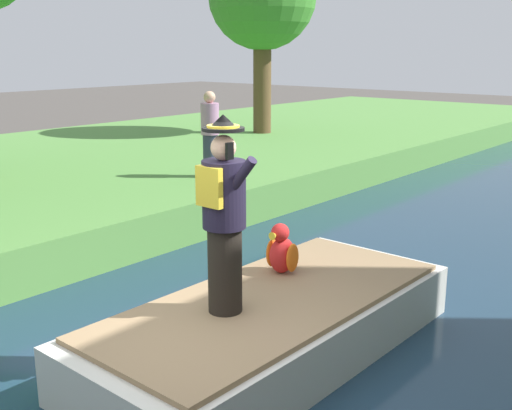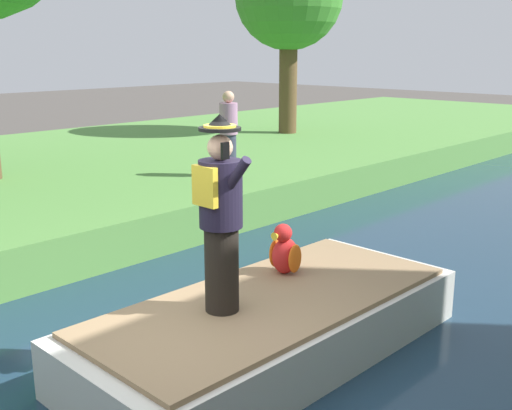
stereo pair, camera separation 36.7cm
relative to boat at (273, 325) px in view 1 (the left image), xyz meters
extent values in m
plane|color=#4C4742|center=(0.00, -1.06, -0.40)|extent=(80.00, 80.00, 0.00)
cube|color=#1E384C|center=(0.00, -1.06, -0.35)|extent=(6.45, 48.00, 0.10)
cube|color=silver|center=(0.00, 0.00, -0.02)|extent=(1.85, 4.22, 0.56)
cube|color=#997A56|center=(0.00, 0.00, 0.28)|extent=(1.70, 3.88, 0.05)
cylinder|color=black|center=(-0.13, -0.56, 0.72)|extent=(0.32, 0.32, 0.82)
cylinder|color=black|center=(-0.13, -0.56, 1.44)|extent=(0.40, 0.40, 0.62)
cube|color=gold|center=(-0.13, -0.75, 1.54)|extent=(0.28, 0.06, 0.36)
sphere|color=#DBA884|center=(-0.13, -0.56, 1.86)|extent=(0.23, 0.23, 0.23)
cylinder|color=black|center=(-0.13, -0.56, 2.03)|extent=(0.38, 0.38, 0.03)
cone|color=black|center=(-0.13, -0.56, 2.10)|extent=(0.26, 0.26, 0.12)
cylinder|color=gold|center=(-0.13, -0.56, 2.05)|extent=(0.29, 0.29, 0.02)
cylinder|color=black|center=(0.09, -0.60, 1.62)|extent=(0.38, 0.09, 0.43)
cube|color=black|center=(0.00, -0.62, 1.85)|extent=(0.03, 0.08, 0.15)
ellipsoid|color=red|center=(-0.36, 0.61, 0.51)|extent=(0.26, 0.32, 0.40)
sphere|color=red|center=(-0.36, 0.57, 0.78)|extent=(0.20, 0.20, 0.20)
cone|color=yellow|center=(-0.36, 0.47, 0.77)|extent=(0.09, 0.09, 0.09)
ellipsoid|color=orange|center=(-0.50, 0.61, 0.51)|extent=(0.08, 0.20, 0.32)
ellipsoid|color=orange|center=(-0.22, 0.61, 0.51)|extent=(0.08, 0.20, 0.32)
cylinder|color=brown|center=(-7.82, 9.31, 1.73)|extent=(0.51, 0.51, 2.74)
cylinder|color=#33384C|center=(-4.51, 3.77, 0.76)|extent=(0.28, 0.28, 0.80)
cylinder|color=#AF7E9E|center=(-4.51, 3.77, 1.45)|extent=(0.34, 0.34, 0.58)
sphere|color=#DBA884|center=(-4.51, 3.77, 1.85)|extent=(0.22, 0.22, 0.22)
camera|label=1|loc=(3.63, -4.58, 2.72)|focal=43.95mm
camera|label=2|loc=(3.91, -4.34, 2.72)|focal=43.95mm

